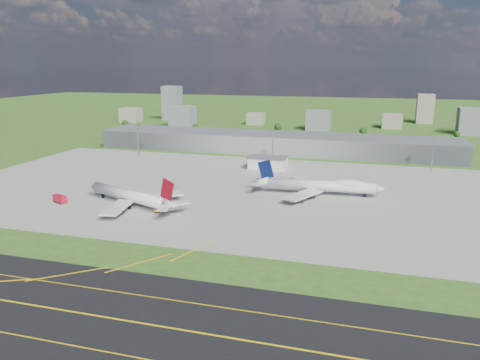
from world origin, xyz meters
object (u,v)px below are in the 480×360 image
(fire_truck, at_px, (60,199))
(airliner_red_twin, at_px, (132,197))
(van_white_far, at_px, (359,190))
(tug_yellow, at_px, (158,211))
(airliner_blue_quad, at_px, (321,186))
(van_white_near, at_px, (300,199))

(fire_truck, bearing_deg, airliner_red_twin, 32.73)
(airliner_red_twin, height_order, van_white_far, airliner_red_twin)
(airliner_red_twin, height_order, tug_yellow, airliner_red_twin)
(airliner_blue_quad, height_order, van_white_near, airliner_blue_quad)
(tug_yellow, bearing_deg, van_white_far, 16.38)
(airliner_blue_quad, bearing_deg, fire_truck, -161.44)
(fire_truck, height_order, van_white_far, fire_truck)
(fire_truck, height_order, van_white_near, fire_truck)
(airliner_red_twin, distance_m, van_white_near, 90.04)
(van_white_far, bearing_deg, van_white_near, -141.24)
(airliner_red_twin, xyz_separation_m, van_white_far, (113.68, 60.93, -3.82))
(airliner_blue_quad, xyz_separation_m, tug_yellow, (-74.44, -56.06, -4.43))
(fire_truck, xyz_separation_m, van_white_far, (153.86, 66.65, -0.75))
(fire_truck, relative_size, van_white_near, 1.81)
(airliner_red_twin, xyz_separation_m, tug_yellow, (18.09, -7.14, -4.16))
(fire_truck, bearing_deg, van_white_far, 48.05)
(fire_truck, relative_size, van_white_far, 2.02)
(airliner_blue_quad, distance_m, van_white_near, 18.43)
(fire_truck, bearing_deg, tug_yellow, 23.23)
(airliner_blue_quad, distance_m, van_white_far, 24.67)
(airliner_red_twin, bearing_deg, van_white_near, -136.69)
(airliner_red_twin, relative_size, van_white_far, 13.85)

